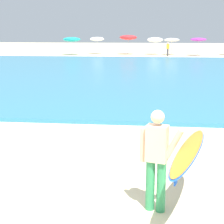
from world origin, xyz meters
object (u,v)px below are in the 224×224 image
at_px(beach_umbrella_1, 97,39).
at_px(beachgoer_near_row_left, 168,49).
at_px(surfer_with_board, 171,154).
at_px(beach_umbrella_5, 198,39).
at_px(beach_umbrella_2, 128,37).
at_px(beach_umbrella_0, 72,39).
at_px(beach_umbrella_3, 155,40).
at_px(beach_umbrella_4, 172,40).

bearing_deg(beach_umbrella_1, beachgoer_near_row_left, -18.56).
distance_m(surfer_with_board, beach_umbrella_5, 38.14).
bearing_deg(beach_umbrella_5, beach_umbrella_2, 170.59).
xyz_separation_m(beach_umbrella_1, beach_umbrella_2, (3.98, -0.56, 0.22)).
bearing_deg(beach_umbrella_0, beach_umbrella_2, 11.69).
xyz_separation_m(surfer_with_board, beach_umbrella_3, (0.11, 39.24, 0.77)).
bearing_deg(beach_umbrella_0, beach_umbrella_4, 6.47).
relative_size(beach_umbrella_1, beach_umbrella_5, 1.02).
distance_m(beach_umbrella_2, beach_umbrella_4, 5.32).
bearing_deg(beach_umbrella_0, surfer_with_board, -75.21).
distance_m(beach_umbrella_2, beach_umbrella_3, 3.31).
height_order(beach_umbrella_4, beachgoer_near_row_left, beach_umbrella_4).
height_order(surfer_with_board, beachgoer_near_row_left, surfer_with_board).
xyz_separation_m(beach_umbrella_3, beachgoer_near_row_left, (1.47, -2.45, -0.95)).
bearing_deg(beach_umbrella_4, beach_umbrella_3, 176.97).
distance_m(beach_umbrella_0, beachgoer_near_row_left, 11.63).
distance_m(beach_umbrella_3, beach_umbrella_4, 2.02).
height_order(beach_umbrella_3, beach_umbrella_4, beach_umbrella_3).
bearing_deg(surfer_with_board, beach_umbrella_3, 89.84).
bearing_deg(beach_umbrella_5, beach_umbrella_3, 163.83).
height_order(beach_umbrella_2, beach_umbrella_5, beach_umbrella_2).
distance_m(beach_umbrella_2, beachgoer_near_row_left, 5.46).
relative_size(beach_umbrella_2, beach_umbrella_3, 1.11).
distance_m(beach_umbrella_4, beach_umbrella_5, 3.29).
bearing_deg(beach_umbrella_3, beach_umbrella_2, -178.67).
height_order(beach_umbrella_1, beach_umbrella_5, beach_umbrella_1).
bearing_deg(beach_umbrella_5, surfer_with_board, -97.73).
xyz_separation_m(beach_umbrella_1, beach_umbrella_4, (9.29, -0.59, -0.06)).
xyz_separation_m(beach_umbrella_3, beach_umbrella_4, (2.02, -0.11, 0.00)).
relative_size(beach_umbrella_4, beachgoer_near_row_left, 1.32).
relative_size(surfer_with_board, beach_umbrella_3, 1.11).
relative_size(beach_umbrella_1, beach_umbrella_2, 0.90).
height_order(surfer_with_board, beach_umbrella_4, beach_umbrella_4).
xyz_separation_m(surfer_with_board, beach_umbrella_5, (5.13, 37.78, 0.86)).
height_order(surfer_with_board, beach_umbrella_0, beach_umbrella_0).
relative_size(beach_umbrella_1, beach_umbrella_4, 1.03).
bearing_deg(beach_umbrella_5, beach_umbrella_4, 155.79).
bearing_deg(beach_umbrella_0, beach_umbrella_1, 34.90).
xyz_separation_m(surfer_with_board, beach_umbrella_1, (-7.16, 39.72, 0.83)).
distance_m(beach_umbrella_1, beach_umbrella_2, 4.02).
distance_m(surfer_with_board, beach_umbrella_1, 40.37).
bearing_deg(beach_umbrella_2, beachgoer_near_row_left, -26.52).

